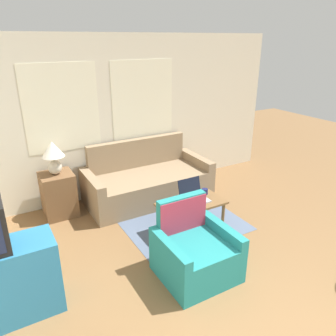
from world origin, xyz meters
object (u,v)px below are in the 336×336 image
at_px(couch, 147,182).
at_px(laptop, 193,196).
at_px(armchair, 194,253).
at_px(cup_navy, 173,206).
at_px(cup_yellow, 205,192).
at_px(table_lamp, 53,154).
at_px(coffee_table, 191,206).

height_order(couch, laptop, couch).
xyz_separation_m(armchair, cup_navy, (0.14, 0.72, 0.22)).
distance_m(laptop, cup_yellow, 0.25).
bearing_deg(cup_yellow, laptop, -165.64).
xyz_separation_m(table_lamp, laptop, (1.55, -1.31, -0.48)).
distance_m(armchair, cup_navy, 0.76).
bearing_deg(table_lamp, laptop, -40.22).
distance_m(couch, coffee_table, 1.23).
bearing_deg(armchair, cup_yellow, 48.60).
height_order(armchair, cup_yellow, armchair).
xyz_separation_m(coffee_table, laptop, (0.07, 0.06, 0.12)).
distance_m(couch, table_lamp, 1.57).
distance_m(table_lamp, laptop, 2.08).
height_order(couch, table_lamp, table_lamp).
bearing_deg(table_lamp, couch, -5.84).
bearing_deg(cup_yellow, coffee_table, -158.05).
relative_size(coffee_table, cup_yellow, 10.27).
distance_m(armchair, coffee_table, 0.89).
distance_m(table_lamp, cup_yellow, 2.23).
xyz_separation_m(couch, cup_yellow, (0.38, -1.10, 0.19)).
xyz_separation_m(armchair, coffee_table, (0.47, 0.75, 0.11)).
relative_size(table_lamp, laptop, 1.41).
xyz_separation_m(couch, armchair, (-0.39, -1.98, -0.02)).
distance_m(coffee_table, cup_yellow, 0.35).
bearing_deg(armchair, cup_navy, 78.74).
bearing_deg(table_lamp, armchair, -64.57).
distance_m(couch, laptop, 1.19).
bearing_deg(coffee_table, cup_yellow, 21.95).
distance_m(table_lamp, coffee_table, 2.10).
xyz_separation_m(armchair, cup_yellow, (0.77, 0.88, 0.21)).
height_order(laptop, cup_navy, laptop).
distance_m(table_lamp, cup_navy, 1.89).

